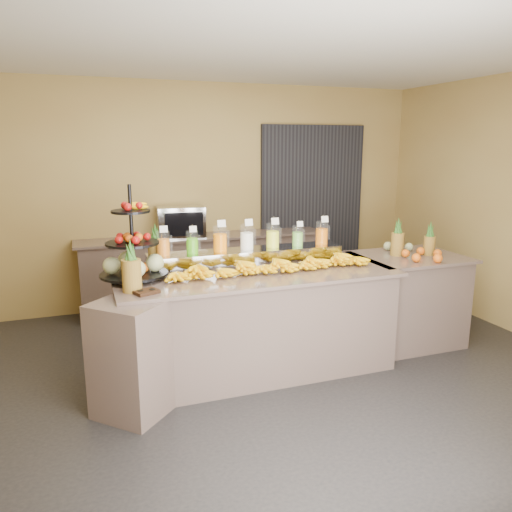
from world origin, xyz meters
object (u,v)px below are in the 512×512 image
pitcher_tray (247,257)px  condiment_caddy (146,292)px  fruit_stand (137,255)px  oven_warmer (181,222)px  right_fruit_pile (418,250)px  banana_heap (272,264)px

pitcher_tray → condiment_caddy: size_ratio=10.55×
fruit_stand → oven_warmer: fruit_stand is taller
right_fruit_pile → oven_warmer: size_ratio=0.78×
banana_heap → right_fruit_pile: bearing=0.9°
pitcher_tray → banana_heap: banana_heap is taller
condiment_caddy → oven_warmer: bearing=72.3°
fruit_stand → oven_warmer: size_ratio=1.41×
pitcher_tray → oven_warmer: size_ratio=3.27×
fruit_stand → oven_warmer: bearing=83.1°
fruit_stand → condiment_caddy: bearing=-74.4°
fruit_stand → right_fruit_pile: size_ratio=1.80×
oven_warmer → condiment_caddy: bearing=-103.1°
right_fruit_pile → fruit_stand: bearing=177.6°
oven_warmer → banana_heap: bearing=-73.0°
pitcher_tray → banana_heap: bearing=-64.2°
oven_warmer → right_fruit_pile: bearing=-39.3°
condiment_caddy → right_fruit_pile: 2.77m
fruit_stand → right_fruit_pile: fruit_stand is taller
right_fruit_pile → oven_warmer: oven_warmer is taller
banana_heap → right_fruit_pile: (1.58, 0.03, 0.01)m
banana_heap → right_fruit_pile: right_fruit_pile is taller
pitcher_tray → banana_heap: 0.33m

